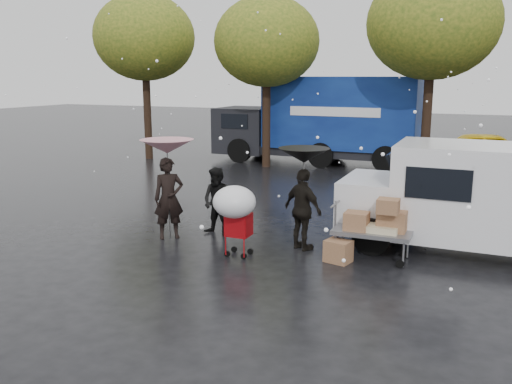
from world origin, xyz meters
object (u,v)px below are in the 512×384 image
at_px(blue_truck, 322,120).
at_px(person_pink, 169,198).
at_px(person_black, 303,210).
at_px(vendor_cart, 377,224).
at_px(white_van, 473,196).
at_px(shopping_cart, 235,206).
at_px(yellow_taxi, 491,150).

bearing_deg(blue_truck, person_pink, -90.47).
relative_size(person_black, blue_truck, 0.20).
distance_m(vendor_cart, white_van, 2.13).
relative_size(person_pink, vendor_cart, 1.18).
bearing_deg(person_pink, vendor_cart, -35.73).
distance_m(person_pink, vendor_cart, 4.51).
height_order(person_pink, white_van, white_van).
height_order(shopping_cart, white_van, white_van).
height_order(vendor_cart, white_van, white_van).
relative_size(person_pink, person_black, 1.06).
bearing_deg(yellow_taxi, person_black, 150.41).
relative_size(person_pink, shopping_cart, 1.23).
bearing_deg(white_van, yellow_taxi, 88.24).
bearing_deg(shopping_cart, person_pink, 160.72).
bearing_deg(person_pink, blue_truck, 49.51).
distance_m(person_pink, blue_truck, 11.53).
relative_size(person_black, white_van, 0.35).
xyz_separation_m(vendor_cart, shopping_cart, (-2.56, -1.01, 0.34)).
bearing_deg(person_black, person_pink, 34.51).
xyz_separation_m(person_pink, vendor_cart, (4.50, 0.34, -0.17)).
xyz_separation_m(shopping_cart, yellow_taxi, (4.59, 13.75, -0.37)).
distance_m(person_black, blue_truck, 11.53).
distance_m(shopping_cart, yellow_taxi, 14.50).
bearing_deg(white_van, person_pink, -165.61).
distance_m(shopping_cart, white_van, 4.80).
relative_size(person_black, vendor_cart, 1.12).
height_order(shopping_cart, blue_truck, blue_truck).
relative_size(person_black, shopping_cart, 1.16).
distance_m(person_pink, white_van, 6.37).
distance_m(person_pink, shopping_cart, 2.05).
bearing_deg(shopping_cart, blue_truck, 98.57).
height_order(person_pink, vendor_cart, person_pink).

